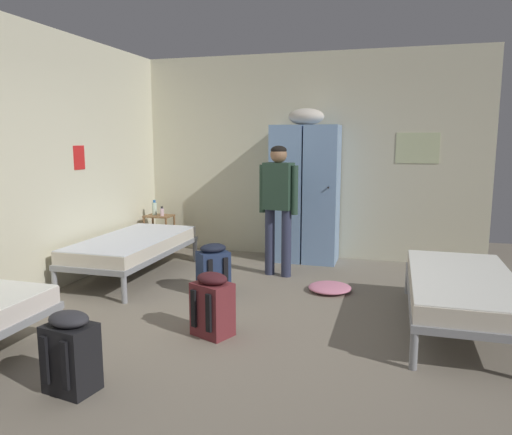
# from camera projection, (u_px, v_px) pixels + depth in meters

# --- Properties ---
(ground_plane) EXTENTS (9.07, 9.07, 0.00)m
(ground_plane) POSITION_uv_depth(u_px,v_px,m) (247.00, 327.00, 4.35)
(ground_plane) COLOR gray
(room_backdrop) EXTENTS (4.86, 5.73, 2.84)m
(room_backdrop) POSITION_uv_depth(u_px,v_px,m) (175.00, 160.00, 5.74)
(room_backdrop) COLOR beige
(room_backdrop) RESTS_ON ground_plane
(locker_bank) EXTENTS (0.90, 0.55, 2.07)m
(locker_bank) POSITION_uv_depth(u_px,v_px,m) (305.00, 191.00, 6.61)
(locker_bank) COLOR #7A9ECC
(locker_bank) RESTS_ON ground_plane
(shelf_unit) EXTENTS (0.38, 0.30, 0.57)m
(shelf_unit) POSITION_uv_depth(u_px,v_px,m) (159.00, 230.00, 7.12)
(shelf_unit) COLOR brown
(shelf_unit) RESTS_ON ground_plane
(bed_left_rear) EXTENTS (0.90, 1.90, 0.49)m
(bed_left_rear) POSITION_uv_depth(u_px,v_px,m) (133.00, 246.00, 5.92)
(bed_left_rear) COLOR gray
(bed_left_rear) RESTS_ON ground_plane
(bed_right) EXTENTS (0.90, 1.90, 0.49)m
(bed_right) POSITION_uv_depth(u_px,v_px,m) (462.00, 287.00, 4.25)
(bed_right) COLOR gray
(bed_right) RESTS_ON ground_plane
(person_traveler) EXTENTS (0.50, 0.26, 1.59)m
(person_traveler) POSITION_uv_depth(u_px,v_px,m) (278.00, 198.00, 5.87)
(person_traveler) COLOR #2D334C
(person_traveler) RESTS_ON ground_plane
(water_bottle) EXTENTS (0.07, 0.07, 0.22)m
(water_bottle) POSITION_uv_depth(u_px,v_px,m) (154.00, 208.00, 7.11)
(water_bottle) COLOR silver
(water_bottle) RESTS_ON shelf_unit
(lotion_bottle) EXTENTS (0.06, 0.06, 0.14)m
(lotion_bottle) POSITION_uv_depth(u_px,v_px,m) (162.00, 212.00, 7.02)
(lotion_bottle) COLOR beige
(lotion_bottle) RESTS_ON shelf_unit
(backpack_navy) EXTENTS (0.42, 0.42, 0.55)m
(backpack_navy) POSITION_uv_depth(u_px,v_px,m) (213.00, 269.00, 5.30)
(backpack_navy) COLOR navy
(backpack_navy) RESTS_ON ground_plane
(backpack_black) EXTENTS (0.36, 0.37, 0.55)m
(backpack_black) POSITION_uv_depth(u_px,v_px,m) (72.00, 353.00, 3.22)
(backpack_black) COLOR black
(backpack_black) RESTS_ON ground_plane
(backpack_maroon) EXTENTS (0.39, 0.40, 0.55)m
(backpack_maroon) POSITION_uv_depth(u_px,v_px,m) (213.00, 305.00, 4.15)
(backpack_maroon) COLOR maroon
(backpack_maroon) RESTS_ON ground_plane
(clothes_pile_pink) EXTENTS (0.47, 0.47, 0.08)m
(clothes_pile_pink) POSITION_uv_depth(u_px,v_px,m) (330.00, 288.00, 5.38)
(clothes_pile_pink) COLOR pink
(clothes_pile_pink) RESTS_ON ground_plane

